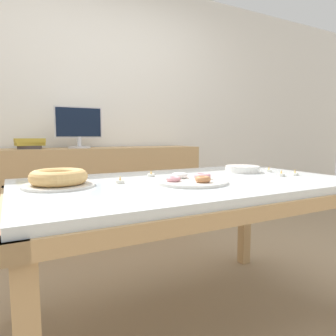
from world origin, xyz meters
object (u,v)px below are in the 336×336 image
tealight_right_edge (151,175)px  tealight_near_front (269,170)px  plate_stack (242,169)px  computer_monitor (79,127)px  tealight_left_edge (295,174)px  tealight_near_cakes (120,181)px  tealight_centre (281,174)px  cake_chocolate_round (59,179)px  book_stack (30,143)px  pastry_platter (191,180)px

tealight_right_edge → tealight_near_front: size_ratio=1.00×
plate_stack → tealight_near_front: size_ratio=5.25×
computer_monitor → tealight_left_edge: computer_monitor is taller
tealight_near_cakes → tealight_near_front: same height
tealight_near_cakes → tealight_centre: 0.90m
cake_chocolate_round → tealight_near_cakes: bearing=-8.7°
book_stack → tealight_right_edge: bearing=-68.1°
cake_chocolate_round → pastry_platter: bearing=-17.7°
plate_stack → tealight_left_edge: bearing=-58.2°
pastry_platter → tealight_right_edge: (-0.08, 0.29, -0.00)m
book_stack → tealight_centre: size_ratio=6.10×
book_stack → tealight_right_edge: size_ratio=6.10×
cake_chocolate_round → tealight_centre: cake_chocolate_round is taller
plate_stack → tealight_near_front: 0.17m
tealight_near_cakes → tealight_left_edge: bearing=-10.7°
tealight_right_edge → tealight_near_cakes: (-0.23, -0.15, 0.00)m
computer_monitor → pastry_platter: computer_monitor is taller
book_stack → tealight_near_front: book_stack is taller
tealight_near_cakes → tealight_near_front: 0.98m
tealight_near_front → book_stack: bearing=130.9°
plate_stack → tealight_left_edge: (0.16, -0.26, -0.01)m
tealight_near_cakes → tealight_near_front: size_ratio=1.00×
tealight_centre → cake_chocolate_round: bearing=169.2°
computer_monitor → book_stack: (-0.42, 0.00, -0.14)m
plate_stack → tealight_near_cakes: size_ratio=5.25×
computer_monitor → tealight_left_edge: (0.87, -1.66, -0.29)m
cake_chocolate_round → tealight_left_edge: (1.26, -0.23, -0.03)m
computer_monitor → tealight_near_front: size_ratio=10.60×
tealight_left_edge → computer_monitor: bearing=117.7°
pastry_platter → tealight_centre: bearing=-3.6°
computer_monitor → pastry_platter: bearing=-83.2°
cake_chocolate_round → tealight_near_front: 1.25m
cake_chocolate_round → tealight_near_cakes: cake_chocolate_round is taller
tealight_centre → tealight_near_cakes: bearing=168.6°
book_stack → pastry_platter: size_ratio=0.69×
pastry_platter → tealight_centre: 0.58m
tealight_right_edge → tealight_centre: size_ratio=1.00×
tealight_right_edge → tealight_near_front: same height
tealight_right_edge → computer_monitor: bearing=95.0°
tealight_near_cakes → tealight_near_front: (0.98, 0.00, 0.00)m
plate_stack → book_stack: bearing=128.7°
pastry_platter → tealight_centre: size_ratio=8.82×
computer_monitor → plate_stack: size_ratio=2.02×
computer_monitor → cake_chocolate_round: (-0.38, -1.43, -0.27)m
tealight_right_edge → tealight_centre: (0.65, -0.33, 0.00)m
tealight_left_edge → tealight_near_front: bearing=92.7°
plate_stack → tealight_near_front: (0.15, -0.07, -0.01)m
cake_chocolate_round → tealight_near_front: bearing=-1.8°
tealight_left_edge → tealight_near_cakes: same height
plate_stack → tealight_centre: bearing=-76.7°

